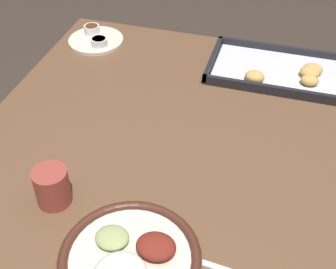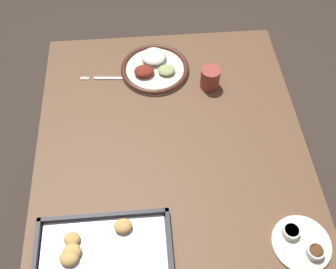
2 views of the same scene
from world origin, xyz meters
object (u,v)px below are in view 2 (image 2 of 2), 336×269
fork (109,78)px  saucer_plate (302,243)px  baking_tray (100,251)px  drinking_cup (210,78)px  dinner_plate (155,68)px

fork → saucer_plate: 0.89m
saucer_plate → baking_tray: size_ratio=0.44×
baking_tray → drinking_cup: bearing=-123.5°
fork → drinking_cup: 0.39m
dinner_plate → fork: dinner_plate is taller
dinner_plate → baking_tray: size_ratio=0.68×
dinner_plate → saucer_plate: (-0.38, 0.73, -0.00)m
saucer_plate → fork: bearing=-51.6°
dinner_plate → drinking_cup: 0.23m
dinner_plate → fork: bearing=10.0°
dinner_plate → fork: (0.18, 0.03, -0.01)m
baking_tray → fork: bearing=-92.0°
dinner_plate → baking_tray: dinner_plate is taller
fork → saucer_plate: (-0.56, 0.70, 0.01)m
fork → baking_tray: (0.02, 0.68, 0.01)m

